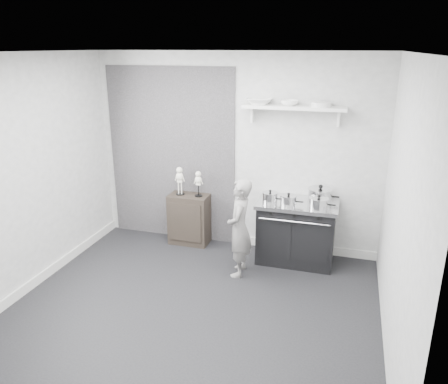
{
  "coord_description": "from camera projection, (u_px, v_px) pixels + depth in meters",
  "views": [
    {
      "loc": [
        1.51,
        -3.89,
        2.75
      ],
      "look_at": [
        0.09,
        0.95,
        1.06
      ],
      "focal_mm": 35.0,
      "sensor_mm": 36.0,
      "label": 1
    }
  ],
  "objects": [
    {
      "name": "stove",
      "position": [
        296.0,
        232.0,
        5.78
      ],
      "size": [
        1.04,
        0.65,
        0.83
      ],
      "color": "black",
      "rests_on": "ground"
    },
    {
      "name": "room_shell",
      "position": [
        185.0,
        161.0,
        4.46
      ],
      "size": [
        4.02,
        3.62,
        2.71
      ],
      "color": "#A4A4A2",
      "rests_on": "ground"
    },
    {
      "name": "pot_front_left",
      "position": [
        270.0,
        197.0,
        5.61
      ],
      "size": [
        0.29,
        0.2,
        0.18
      ],
      "color": "#BDBDBF",
      "rests_on": "stove"
    },
    {
      "name": "bowl_large",
      "position": [
        259.0,
        101.0,
        5.58
      ],
      "size": [
        0.33,
        0.33,
        0.08
      ],
      "primitive_type": "imported",
      "color": "white",
      "rests_on": "wall_shelf"
    },
    {
      "name": "child",
      "position": [
        239.0,
        228.0,
        5.37
      ],
      "size": [
        0.34,
        0.48,
        1.25
      ],
      "primitive_type": "imported",
      "rotation": [
        0.0,
        0.0,
        -1.49
      ],
      "color": "gray",
      "rests_on": "ground"
    },
    {
      "name": "pot_back_right",
      "position": [
        320.0,
        195.0,
        5.66
      ],
      "size": [
        0.4,
        0.32,
        0.23
      ],
      "color": "#BDBDBF",
      "rests_on": "stove"
    },
    {
      "name": "skeleton_torso",
      "position": [
        198.0,
        182.0,
        6.11
      ],
      "size": [
        0.12,
        0.08,
        0.42
      ],
      "primitive_type": null,
      "color": "silver",
      "rests_on": "side_cabinet"
    },
    {
      "name": "wall_shelf",
      "position": [
        294.0,
        108.0,
        5.49
      ],
      "size": [
        1.3,
        0.26,
        0.24
      ],
      "color": "white",
      "rests_on": "room_shell"
    },
    {
      "name": "ground",
      "position": [
        192.0,
        309.0,
        4.82
      ],
      "size": [
        4.0,
        4.0,
        0.0
      ],
      "primitive_type": "plane",
      "color": "black",
      "rests_on": "ground"
    },
    {
      "name": "bowl_small",
      "position": [
        289.0,
        103.0,
        5.48
      ],
      "size": [
        0.22,
        0.22,
        0.07
      ],
      "primitive_type": "imported",
      "color": "white",
      "rests_on": "wall_shelf"
    },
    {
      "name": "pot_front_center",
      "position": [
        288.0,
        200.0,
        5.53
      ],
      "size": [
        0.29,
        0.21,
        0.17
      ],
      "color": "#BDBDBF",
      "rests_on": "stove"
    },
    {
      "name": "side_cabinet",
      "position": [
        189.0,
        219.0,
        6.33
      ],
      "size": [
        0.57,
        0.33,
        0.74
      ],
      "primitive_type": "cube",
      "color": "black",
      "rests_on": "ground"
    },
    {
      "name": "plate_stack",
      "position": [
        321.0,
        104.0,
        5.38
      ],
      "size": [
        0.25,
        0.25,
        0.06
      ],
      "primitive_type": "cylinder",
      "color": "silver",
      "rests_on": "wall_shelf"
    },
    {
      "name": "skeleton_full",
      "position": [
        180.0,
        179.0,
        6.18
      ],
      "size": [
        0.13,
        0.08,
        0.47
      ],
      "primitive_type": null,
      "color": "silver",
      "rests_on": "side_cabinet"
    },
    {
      "name": "pot_front_right",
      "position": [
        319.0,
        203.0,
        5.41
      ],
      "size": [
        0.33,
        0.25,
        0.18
      ],
      "color": "#BDBDBF",
      "rests_on": "stove"
    }
  ]
}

